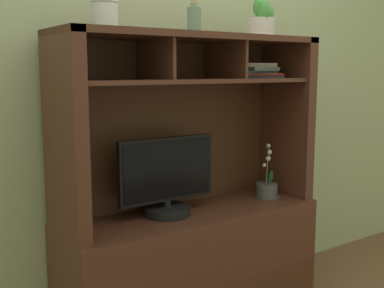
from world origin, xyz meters
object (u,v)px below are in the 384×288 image
(media_console, at_px, (191,235))
(tv_monitor, at_px, (167,182))
(ceramic_vase, at_px, (105,15))
(potted_orchid, at_px, (267,188))
(potted_succulent, at_px, (262,23))
(diffuser_bottle, at_px, (194,20))
(magazine_stack_left, at_px, (249,71))

(media_console, relative_size, tv_monitor, 2.83)
(tv_monitor, distance_m, ceramic_vase, 0.82)
(potted_orchid, bearing_deg, tv_monitor, 177.79)
(potted_orchid, relative_size, potted_succulent, 1.45)
(tv_monitor, xyz_separation_m, ceramic_vase, (-0.30, 0.01, 0.77))
(diffuser_bottle, height_order, potted_succulent, diffuser_bottle)
(diffuser_bottle, bearing_deg, tv_monitor, 168.79)
(potted_orchid, relative_size, diffuser_bottle, 1.04)
(tv_monitor, xyz_separation_m, potted_succulent, (0.58, -0.02, 0.78))
(potted_succulent, distance_m, ceramic_vase, 0.88)
(media_console, bearing_deg, tv_monitor, 178.95)
(tv_monitor, distance_m, potted_orchid, 0.65)
(media_console, distance_m, diffuser_bottle, 1.07)
(potted_succulent, bearing_deg, magazine_stack_left, 125.35)
(potted_orchid, distance_m, potted_succulent, 0.90)
(potted_succulent, bearing_deg, potted_orchid, -5.68)
(diffuser_bottle, bearing_deg, magazine_stack_left, 8.65)
(media_console, relative_size, magazine_stack_left, 4.42)
(tv_monitor, height_order, diffuser_bottle, diffuser_bottle)
(media_console, xyz_separation_m, potted_succulent, (0.44, -0.02, 1.07))
(diffuser_bottle, bearing_deg, potted_orchid, 0.35)
(media_console, height_order, tv_monitor, media_console)
(potted_orchid, xyz_separation_m, potted_succulent, (-0.06, 0.01, 0.90))
(tv_monitor, height_order, potted_succulent, potted_succulent)
(media_console, relative_size, ceramic_vase, 11.50)
(media_console, bearing_deg, potted_orchid, -2.54)
(potted_orchid, bearing_deg, ceramic_vase, 177.78)
(potted_orchid, height_order, magazine_stack_left, magazine_stack_left)
(tv_monitor, bearing_deg, diffuser_bottle, -11.21)
(tv_monitor, xyz_separation_m, potted_orchid, (0.64, -0.02, -0.12))
(potted_orchid, xyz_separation_m, magazine_stack_left, (-0.10, 0.06, 0.65))
(magazine_stack_left, height_order, diffuser_bottle, diffuser_bottle)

